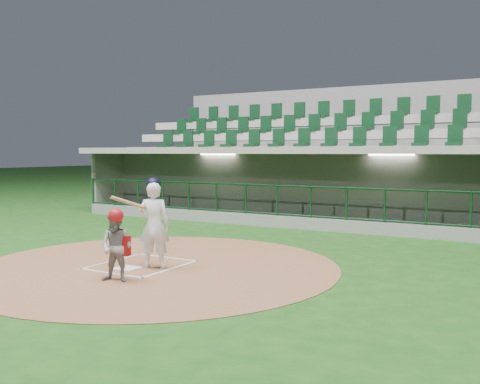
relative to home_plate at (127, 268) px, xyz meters
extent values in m
plane|color=#163F12|center=(0.00, 0.70, -0.02)|extent=(120.00, 120.00, 0.00)
cylinder|color=brown|center=(0.30, 0.50, -0.02)|extent=(7.20, 7.20, 0.01)
cube|color=silver|center=(0.00, 0.00, 0.00)|extent=(0.43, 0.43, 0.02)
cube|color=silver|center=(-0.75, 0.40, 0.00)|extent=(0.05, 1.80, 0.01)
cube|color=white|center=(0.75, 0.40, 0.00)|extent=(0.05, 1.80, 0.01)
cube|color=white|center=(0.00, 1.25, 0.00)|extent=(1.55, 0.05, 0.01)
cube|color=white|center=(0.00, -0.45, 0.00)|extent=(1.55, 0.05, 0.01)
cube|color=gray|center=(0.00, 8.20, -0.57)|extent=(15.00, 3.00, 0.10)
cube|color=slate|center=(0.00, 9.80, 0.83)|extent=(15.00, 0.20, 2.70)
cube|color=beige|center=(0.00, 9.68, 1.08)|extent=(13.50, 0.04, 0.90)
cube|color=slate|center=(-7.50, 8.20, 0.83)|extent=(0.20, 3.00, 2.70)
cube|color=gray|center=(0.00, 7.95, 2.28)|extent=(15.40, 3.50, 0.20)
cube|color=slate|center=(0.00, 6.65, 0.13)|extent=(15.00, 0.15, 0.40)
cube|color=black|center=(0.00, 6.65, 1.70)|extent=(15.00, 0.01, 0.95)
cube|color=brown|center=(0.00, 9.25, -0.30)|extent=(12.75, 0.40, 0.45)
cube|color=white|center=(-3.00, 8.20, 2.15)|extent=(1.30, 0.35, 0.04)
cube|color=white|center=(3.00, 8.20, 2.15)|extent=(1.30, 0.35, 0.04)
imported|color=#AB121A|center=(-5.38, 9.09, 0.32)|extent=(1.20, 0.84, 1.69)
imported|color=#A01D11|center=(-2.38, 8.84, 0.31)|extent=(1.01, 0.50, 1.66)
imported|color=maroon|center=(1.56, 8.76, 0.25)|extent=(0.79, 0.56, 1.54)
imported|color=#A11111|center=(3.60, 9.13, 0.40)|extent=(1.79, 0.92, 1.84)
cube|color=slate|center=(0.00, 11.45, 1.13)|extent=(17.00, 6.50, 2.50)
cube|color=gray|center=(0.00, 9.95, 2.28)|extent=(16.60, 0.95, 0.30)
cube|color=#A19A91|center=(0.00, 10.90, 2.83)|extent=(16.60, 0.95, 0.30)
cube|color=gray|center=(0.00, 11.85, 3.38)|extent=(16.60, 0.95, 0.30)
cube|color=slate|center=(0.00, 14.80, 2.50)|extent=(17.00, 0.25, 5.05)
imported|color=white|center=(0.40, 0.33, 0.83)|extent=(0.72, 0.61, 1.67)
sphere|color=black|center=(0.40, 0.33, 1.60)|extent=(0.28, 0.28, 0.28)
cylinder|color=#AD834F|center=(0.15, 0.08, 1.23)|extent=(0.58, 0.79, 0.39)
imported|color=gray|center=(0.52, -0.84, 0.59)|extent=(0.68, 0.59, 1.20)
sphere|color=#AC121A|center=(0.52, -0.84, 1.14)|extent=(0.26, 0.26, 0.26)
cube|color=#9F1112|center=(0.52, -0.69, 0.60)|extent=(0.32, 0.10, 0.35)
camera|label=1|loc=(6.87, -7.72, 2.23)|focal=40.00mm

